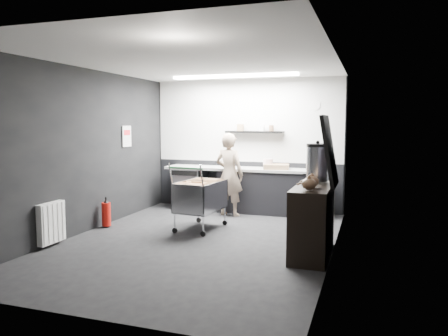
% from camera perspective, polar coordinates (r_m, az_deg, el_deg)
% --- Properties ---
extents(floor, '(5.50, 5.50, 0.00)m').
position_cam_1_polar(floor, '(6.76, -3.50, -9.60)').
color(floor, black).
rests_on(floor, ground).
extents(ceiling, '(5.50, 5.50, 0.00)m').
position_cam_1_polar(ceiling, '(6.57, -3.65, 13.71)').
color(ceiling, silver).
rests_on(ceiling, wall_back).
extents(wall_back, '(5.50, 0.00, 5.50)m').
position_cam_1_polar(wall_back, '(9.13, 2.98, 3.05)').
color(wall_back, black).
rests_on(wall_back, floor).
extents(wall_front, '(5.50, 0.00, 5.50)m').
position_cam_1_polar(wall_front, '(4.13, -18.18, -0.77)').
color(wall_front, black).
rests_on(wall_front, floor).
extents(wall_left, '(0.00, 5.50, 5.50)m').
position_cam_1_polar(wall_left, '(7.52, -17.84, 2.15)').
color(wall_left, black).
rests_on(wall_left, floor).
extents(wall_right, '(0.00, 5.50, 5.50)m').
position_cam_1_polar(wall_right, '(6.06, 14.21, 1.41)').
color(wall_right, black).
rests_on(wall_right, floor).
extents(kitchen_wall_panel, '(3.95, 0.02, 1.70)m').
position_cam_1_polar(kitchen_wall_panel, '(9.10, 2.96, 6.19)').
color(kitchen_wall_panel, silver).
rests_on(kitchen_wall_panel, wall_back).
extents(dado_panel, '(3.95, 0.02, 1.00)m').
position_cam_1_polar(dado_panel, '(9.19, 2.92, -2.25)').
color(dado_panel, black).
rests_on(dado_panel, wall_back).
extents(floating_shelf, '(1.20, 0.22, 0.04)m').
position_cam_1_polar(floating_shelf, '(8.94, 4.00, 4.72)').
color(floating_shelf, black).
rests_on(floating_shelf, wall_back).
extents(wall_clock, '(0.20, 0.03, 0.20)m').
position_cam_1_polar(wall_clock, '(8.82, 11.83, 8.03)').
color(wall_clock, white).
rests_on(wall_clock, wall_back).
extents(poster, '(0.02, 0.30, 0.40)m').
position_cam_1_polar(poster, '(8.57, -12.60, 4.07)').
color(poster, silver).
rests_on(poster, wall_left).
extents(poster_red_band, '(0.02, 0.22, 0.10)m').
position_cam_1_polar(poster_red_band, '(8.57, -12.58, 4.54)').
color(poster_red_band, red).
rests_on(poster_red_band, poster).
extents(radiator, '(0.10, 0.50, 0.60)m').
position_cam_1_polar(radiator, '(6.92, -21.63, -6.67)').
color(radiator, white).
rests_on(radiator, wall_left).
extents(ceiling_strip, '(2.40, 0.20, 0.04)m').
position_cam_1_polar(ceiling_strip, '(8.30, 1.31, 11.89)').
color(ceiling_strip, white).
rests_on(ceiling_strip, ceiling).
extents(prep_counter, '(3.20, 0.61, 0.90)m').
position_cam_1_polar(prep_counter, '(8.87, 3.21, -2.84)').
color(prep_counter, black).
rests_on(prep_counter, floor).
extents(person, '(0.65, 0.49, 1.61)m').
position_cam_1_polar(person, '(8.47, 0.69, -0.86)').
color(person, beige).
rests_on(person, floor).
extents(shopping_cart, '(0.69, 1.05, 1.11)m').
position_cam_1_polar(shopping_cart, '(7.43, -3.11, -3.98)').
color(shopping_cart, silver).
rests_on(shopping_cart, floor).
extents(sideboard, '(0.55, 1.28, 1.91)m').
position_cam_1_polar(sideboard, '(6.11, 11.64, -5.56)').
color(sideboard, black).
rests_on(sideboard, floor).
extents(fire_extinguisher, '(0.15, 0.15, 0.50)m').
position_cam_1_polar(fire_extinguisher, '(7.87, -15.13, -5.74)').
color(fire_extinguisher, '#B0130B').
rests_on(fire_extinguisher, floor).
extents(cardboard_box, '(0.54, 0.44, 0.10)m').
position_cam_1_polar(cardboard_box, '(8.62, 6.85, 0.17)').
color(cardboard_box, '#94724F').
rests_on(cardboard_box, prep_counter).
extents(pink_tub, '(0.19, 0.19, 0.19)m').
position_cam_1_polar(pink_tub, '(8.70, 5.76, 0.56)').
color(pink_tub, beige).
rests_on(pink_tub, prep_counter).
extents(white_container, '(0.22, 0.19, 0.17)m').
position_cam_1_polar(white_container, '(8.88, 0.50, 0.63)').
color(white_container, white).
rests_on(white_container, prep_counter).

